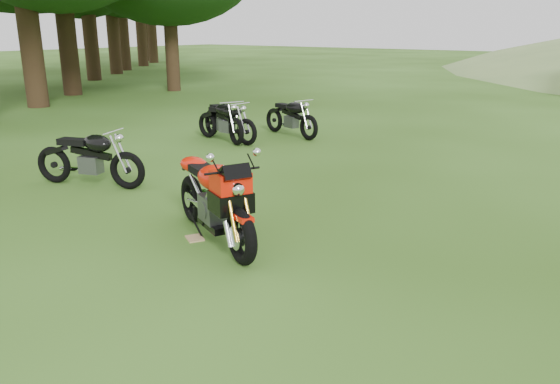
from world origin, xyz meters
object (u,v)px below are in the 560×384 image
Objects in this scene: vintage_moto_a at (89,156)px; vintage_moto_c at (223,119)px; vintage_moto_b at (226,120)px; plywood_board at (195,238)px; sport_motorcycle at (214,191)px; vintage_moto_d at (291,116)px.

vintage_moto_c is at bearing 80.80° from vintage_moto_a.
vintage_moto_c reaches higher than vintage_moto_b.
plywood_board is 0.12× the size of vintage_moto_c.
plywood_board is 0.13× the size of vintage_moto_b.
sport_motorcycle is 6.97m from vintage_moto_d.
sport_motorcycle is at bearing -46.72° from vintage_moto_d.
sport_motorcycle is at bearing -25.64° from vintage_moto_c.
vintage_moto_d is (-3.07, 6.26, 0.49)m from plywood_board.
vintage_moto_a is 1.05× the size of vintage_moto_d.
plywood_board is 6.99m from vintage_moto_d.
vintage_moto_a is at bearing 168.39° from plywood_board.
sport_motorcycle is 8.79× the size of plywood_board.
vintage_moto_c is at bearing 156.16° from sport_motorcycle.
vintage_moto_b is (-3.88, 4.81, 0.49)m from plywood_board.
sport_motorcycle is 6.23m from vintage_moto_b.
vintage_moto_a reaches higher than plywood_board.
vintage_moto_d is at bearing 116.14° from plywood_board.
plywood_board is 6.36m from vintage_moto_c.
vintage_moto_c reaches higher than plywood_board.
sport_motorcycle is 0.69m from plywood_board.
vintage_moto_d reaches higher than plywood_board.
vintage_moto_d is at bearing 68.07° from vintage_moto_a.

